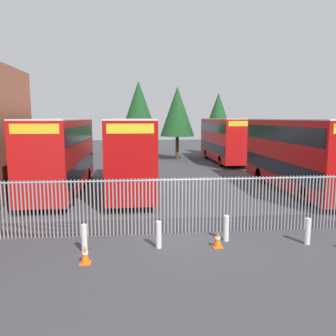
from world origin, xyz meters
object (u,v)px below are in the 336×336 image
at_px(double_decker_bus_far_back, 224,138).
at_px(traffic_cone_by_gate, 218,239).
at_px(bollard_center_front, 159,235).
at_px(double_decker_bus_behind_fence_right, 131,152).
at_px(bollard_far_right, 308,231).
at_px(bollard_near_right, 226,228).
at_px(double_decker_bus_near_gate, 297,152).
at_px(double_decker_bus_behind_fence_left, 61,152).
at_px(bollard_near_left, 84,238).
at_px(traffic_cone_mid_forecourt, 85,255).

height_order(double_decker_bus_far_back, traffic_cone_by_gate, double_decker_bus_far_back).
bearing_deg(bollard_center_front, traffic_cone_by_gate, -4.71).
height_order(double_decker_bus_behind_fence_right, bollard_far_right, double_decker_bus_behind_fence_right).
height_order(bollard_center_front, bollard_near_right, same).
relative_size(double_decker_bus_near_gate, bollard_near_right, 11.38).
bearing_deg(double_decker_bus_far_back, double_decker_bus_behind_fence_left, -135.87).
xyz_separation_m(double_decker_bus_behind_fence_left, double_decker_bus_behind_fence_right, (4.19, -0.11, 0.00)).
xyz_separation_m(bollard_near_left, traffic_cone_mid_forecourt, (0.15, -0.98, -0.19)).
bearing_deg(traffic_cone_by_gate, bollard_near_left, 179.06).
height_order(bollard_center_front, traffic_cone_mid_forecourt, bollard_center_front).
relative_size(bollard_center_front, traffic_cone_by_gate, 1.61).
xyz_separation_m(bollard_near_left, bollard_far_right, (7.82, -0.09, 0.00)).
relative_size(double_decker_bus_behind_fence_right, bollard_near_right, 11.38).
xyz_separation_m(double_decker_bus_far_back, traffic_cone_mid_forecourt, (-10.71, -23.82, -2.13)).
bearing_deg(bollard_near_right, traffic_cone_by_gate, -127.41).
xyz_separation_m(double_decker_bus_near_gate, double_decker_bus_behind_fence_left, (-14.15, 1.32, 0.00)).
relative_size(bollard_near_left, bollard_center_front, 1.00).
bearing_deg(traffic_cone_by_gate, double_decker_bus_far_back, 74.61).
distance_m(double_decker_bus_behind_fence_left, bollard_far_right, 14.49).
relative_size(double_decker_bus_near_gate, bollard_near_left, 11.38).
distance_m(bollard_near_right, traffic_cone_mid_forecourt, 5.11).
xyz_separation_m(bollard_near_left, bollard_near_right, (5.03, 0.54, 0.00)).
distance_m(double_decker_bus_behind_fence_left, bollard_center_front, 11.12).
height_order(double_decker_bus_near_gate, double_decker_bus_far_back, same).
distance_m(double_decker_bus_near_gate, double_decker_bus_far_back, 14.42).
distance_m(double_decker_bus_far_back, bollard_far_right, 23.22).
bearing_deg(double_decker_bus_behind_fence_left, bollard_center_front, -62.02).
bearing_deg(bollard_near_left, bollard_far_right, -0.64).
bearing_deg(bollard_center_front, bollard_near_left, -177.86).
bearing_deg(bollard_near_left, double_decker_bus_behind_fence_left, 105.04).
relative_size(bollard_near_left, traffic_cone_mid_forecourt, 1.61).
xyz_separation_m(double_decker_bus_behind_fence_right, bollard_center_front, (0.94, -9.55, -1.95)).
bearing_deg(traffic_cone_by_gate, bollard_far_right, -0.23).
distance_m(bollard_near_left, bollard_far_right, 7.82).
height_order(bollard_near_left, traffic_cone_by_gate, bollard_near_left).
relative_size(double_decker_bus_behind_fence_left, bollard_far_right, 11.38).
bearing_deg(bollard_center_front, traffic_cone_mid_forecourt, -155.54).
distance_m(double_decker_bus_near_gate, double_decker_bus_behind_fence_left, 14.21).
distance_m(double_decker_bus_behind_fence_left, bollard_near_left, 10.29).
height_order(bollard_center_front, traffic_cone_by_gate, bollard_center_front).
bearing_deg(bollard_near_left, bollard_center_front, 2.14).
bearing_deg(bollard_center_front, double_decker_bus_near_gate, 42.81).
bearing_deg(double_decker_bus_far_back, bollard_center_front, -110.16).
relative_size(double_decker_bus_far_back, traffic_cone_by_gate, 18.32).
bearing_deg(bollard_near_right, bollard_near_left, -173.89).
xyz_separation_m(double_decker_bus_far_back, bollard_near_right, (-5.84, -22.31, -1.95)).
bearing_deg(double_decker_bus_near_gate, traffic_cone_by_gate, -129.29).
bearing_deg(double_decker_bus_far_back, bollard_far_right, -97.56).
bearing_deg(double_decker_bus_behind_fence_right, traffic_cone_mid_forecourt, -97.59).
xyz_separation_m(double_decker_bus_behind_fence_left, bollard_far_right, (10.45, -9.85, -1.95)).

